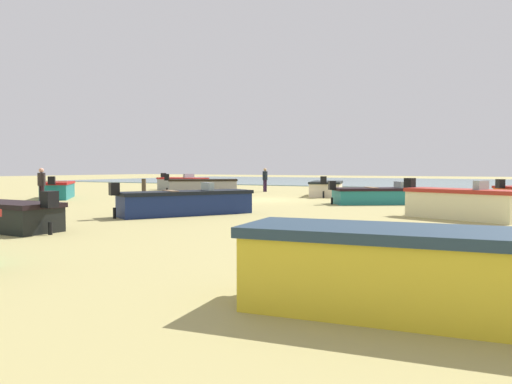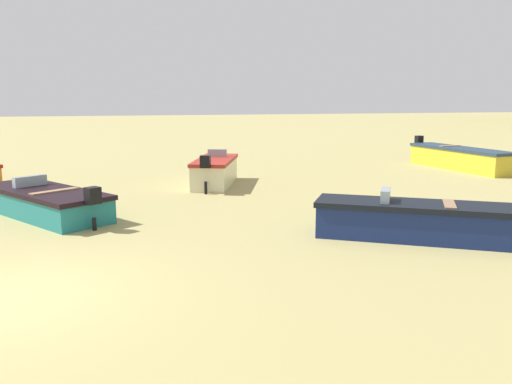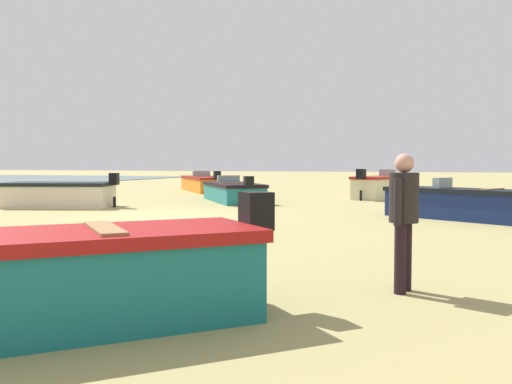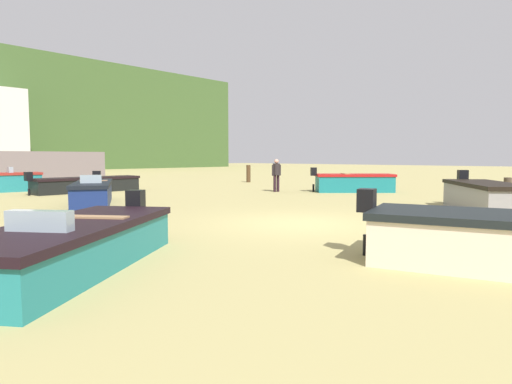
{
  "view_description": "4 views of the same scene",
  "coord_description": "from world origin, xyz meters",
  "px_view_note": "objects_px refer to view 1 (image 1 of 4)",
  "views": [
    {
      "loc": [
        -11.74,
        21.69,
        1.61
      ],
      "look_at": [
        -3.87,
        7.55,
        0.82
      ],
      "focal_mm": 34.15,
      "sensor_mm": 36.0,
      "label": 1
    },
    {
      "loc": [
        8.68,
        1.86,
        3.17
      ],
      "look_at": [
        -5.78,
        5.56,
        0.45
      ],
      "focal_mm": 37.15,
      "sensor_mm": 36.0,
      "label": 2
    },
    {
      "loc": [
        14.11,
        7.62,
        1.51
      ],
      "look_at": [
        -1.38,
        2.38,
        0.65
      ],
      "focal_mm": 39.06,
      "sensor_mm": 36.0,
      "label": 3
    },
    {
      "loc": [
        -9.01,
        -6.66,
        1.72
      ],
      "look_at": [
        -1.47,
        0.31,
        0.89
      ],
      "focal_mm": 30.5,
      "sensor_mm": 36.0,
      "label": 4
    }
  ],
  "objects_px": {
    "beach_walker_foreground": "(42,183)",
    "boat_navy_9": "(186,203)",
    "boat_grey_1": "(203,187)",
    "boat_cream_2": "(326,189)",
    "boat_teal_7": "(58,190)",
    "boat_grey_0": "(182,184)",
    "mooring_post_mid_beach": "(144,186)",
    "beach_walker_distant": "(265,178)",
    "boat_teal_6": "(383,196)",
    "boat_cream_5": "(462,203)",
    "boat_yellow_8": "(490,277)"
  },
  "relations": [
    {
      "from": "mooring_post_mid_beach",
      "to": "boat_teal_7",
      "type": "bearing_deg",
      "value": 90.59
    },
    {
      "from": "boat_teal_7",
      "to": "beach_walker_foreground",
      "type": "height_order",
      "value": "beach_walker_foreground"
    },
    {
      "from": "boat_teal_7",
      "to": "beach_walker_distant",
      "type": "height_order",
      "value": "beach_walker_distant"
    },
    {
      "from": "beach_walker_foreground",
      "to": "boat_yellow_8",
      "type": "bearing_deg",
      "value": 168.33
    },
    {
      "from": "boat_cream_2",
      "to": "boat_cream_5",
      "type": "bearing_deg",
      "value": -66.18
    },
    {
      "from": "boat_navy_9",
      "to": "beach_walker_distant",
      "type": "relative_size",
      "value": 2.86
    },
    {
      "from": "boat_yellow_8",
      "to": "beach_walker_distant",
      "type": "xyz_separation_m",
      "value": [
        15.24,
        -23.68,
        0.47
      ]
    },
    {
      "from": "boat_teal_6",
      "to": "mooring_post_mid_beach",
      "type": "relative_size",
      "value": 4.91
    },
    {
      "from": "boat_grey_0",
      "to": "beach_walker_distant",
      "type": "xyz_separation_m",
      "value": [
        -6.5,
        -0.68,
        0.48
      ]
    },
    {
      "from": "boat_teal_6",
      "to": "boat_yellow_8",
      "type": "height_order",
      "value": "boat_yellow_8"
    },
    {
      "from": "mooring_post_mid_beach",
      "to": "beach_walker_distant",
      "type": "xyz_separation_m",
      "value": [
        -6.23,
        -5.1,
        0.49
      ]
    },
    {
      "from": "boat_grey_0",
      "to": "boat_cream_5",
      "type": "xyz_separation_m",
      "value": [
        -20.27,
        11.92,
        0.02
      ]
    },
    {
      "from": "boat_cream_2",
      "to": "boat_yellow_8",
      "type": "relative_size",
      "value": 0.71
    },
    {
      "from": "boat_navy_9",
      "to": "boat_cream_5",
      "type": "bearing_deg",
      "value": 51.08
    },
    {
      "from": "beach_walker_distant",
      "to": "boat_navy_9",
      "type": "bearing_deg",
      "value": -156.38
    },
    {
      "from": "boat_grey_0",
      "to": "boat_cream_2",
      "type": "relative_size",
      "value": 1.02
    },
    {
      "from": "boat_cream_5",
      "to": "mooring_post_mid_beach",
      "type": "distance_m",
      "value": 21.36
    },
    {
      "from": "beach_walker_foreground",
      "to": "boat_teal_6",
      "type": "bearing_deg",
      "value": -137.73
    },
    {
      "from": "mooring_post_mid_beach",
      "to": "beach_walker_distant",
      "type": "height_order",
      "value": "beach_walker_distant"
    },
    {
      "from": "boat_cream_2",
      "to": "beach_walker_distant",
      "type": "relative_size",
      "value": 2.45
    },
    {
      "from": "mooring_post_mid_beach",
      "to": "beach_walker_foreground",
      "type": "distance_m",
      "value": 9.94
    },
    {
      "from": "beach_walker_foreground",
      "to": "boat_navy_9",
      "type": "bearing_deg",
      "value": -173.22
    },
    {
      "from": "boat_cream_5",
      "to": "boat_teal_7",
      "type": "bearing_deg",
      "value": -72.81
    },
    {
      "from": "beach_walker_distant",
      "to": "boat_teal_7",
      "type": "bearing_deg",
      "value": 157.42
    },
    {
      "from": "boat_cream_5",
      "to": "boat_yellow_8",
      "type": "distance_m",
      "value": 11.17
    },
    {
      "from": "boat_teal_7",
      "to": "beach_walker_foreground",
      "type": "distance_m",
      "value": 3.86
    },
    {
      "from": "boat_cream_5",
      "to": "boat_teal_7",
      "type": "relative_size",
      "value": 1.02
    },
    {
      "from": "mooring_post_mid_beach",
      "to": "boat_grey_0",
      "type": "bearing_deg",
      "value": -86.49
    },
    {
      "from": "boat_teal_7",
      "to": "mooring_post_mid_beach",
      "type": "bearing_deg",
      "value": 47.24
    },
    {
      "from": "boat_teal_6",
      "to": "boat_yellow_8",
      "type": "relative_size",
      "value": 0.81
    },
    {
      "from": "boat_cream_2",
      "to": "beach_walker_distant",
      "type": "distance_m",
      "value": 6.12
    },
    {
      "from": "boat_yellow_8",
      "to": "boat_navy_9",
      "type": "xyz_separation_m",
      "value": [
        9.91,
        -7.89,
        -0.06
      ]
    },
    {
      "from": "boat_cream_2",
      "to": "boat_teal_7",
      "type": "xyz_separation_m",
      "value": [
        11.62,
        9.1,
        0.02
      ]
    },
    {
      "from": "boat_yellow_8",
      "to": "boat_grey_1",
      "type": "bearing_deg",
      "value": 34.36
    },
    {
      "from": "boat_cream_5",
      "to": "beach_walker_distant",
      "type": "height_order",
      "value": "beach_walker_distant"
    },
    {
      "from": "boat_grey_0",
      "to": "mooring_post_mid_beach",
      "type": "distance_m",
      "value": 4.43
    },
    {
      "from": "boat_cream_2",
      "to": "boat_teal_7",
      "type": "bearing_deg",
      "value": -158.14
    },
    {
      "from": "boat_cream_5",
      "to": "beach_walker_foreground",
      "type": "distance_m",
      "value": 17.55
    },
    {
      "from": "boat_teal_7",
      "to": "boat_cream_2",
      "type": "bearing_deg",
      "value": -5.29
    },
    {
      "from": "boat_grey_1",
      "to": "beach_walker_foreground",
      "type": "xyz_separation_m",
      "value": [
        1.83,
        9.99,
        0.48
      ]
    },
    {
      "from": "boat_cream_2",
      "to": "beach_walker_distant",
      "type": "bearing_deg",
      "value": 137.45
    },
    {
      "from": "boat_teal_6",
      "to": "boat_teal_7",
      "type": "height_order",
      "value": "boat_teal_7"
    },
    {
      "from": "boat_cream_2",
      "to": "boat_teal_6",
      "type": "xyz_separation_m",
      "value": [
        -4.45,
        4.63,
        -0.06
      ]
    },
    {
      "from": "boat_navy_9",
      "to": "boat_teal_6",
      "type": "bearing_deg",
      "value": 91.91
    },
    {
      "from": "boat_cream_2",
      "to": "boat_grey_0",
      "type": "bearing_deg",
      "value": 154.2
    },
    {
      "from": "boat_yellow_8",
      "to": "beach_walker_distant",
      "type": "bearing_deg",
      "value": 25.18
    },
    {
      "from": "boat_teal_6",
      "to": "boat_teal_7",
      "type": "distance_m",
      "value": 16.68
    },
    {
      "from": "boat_yellow_8",
      "to": "beach_walker_foreground",
      "type": "bearing_deg",
      "value": 56.96
    },
    {
      "from": "boat_teal_6",
      "to": "boat_yellow_8",
      "type": "xyz_separation_m",
      "value": [
        -5.32,
        16.34,
        0.11
      ]
    },
    {
      "from": "beach_walker_foreground",
      "to": "boat_cream_5",
      "type": "bearing_deg",
      "value": -159.37
    }
  ]
}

